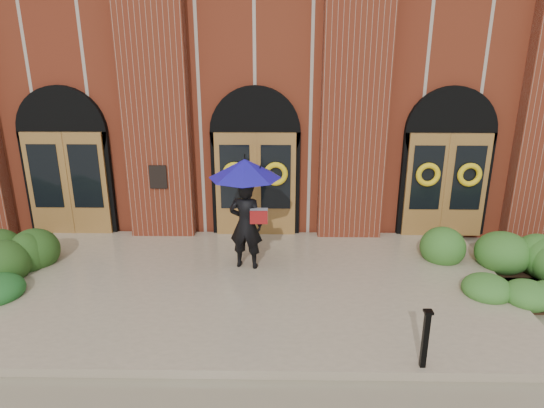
{
  "coord_description": "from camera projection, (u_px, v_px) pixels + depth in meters",
  "views": [
    {
      "loc": [
        0.57,
        -8.32,
        4.69
      ],
      "look_at": [
        0.42,
        1.0,
        1.5
      ],
      "focal_mm": 32.0,
      "sensor_mm": 36.0,
      "label": 1
    }
  ],
  "objects": [
    {
      "name": "ground",
      "position": [
        250.0,
        294.0,
        9.39
      ],
      "size": [
        90.0,
        90.0,
        0.0
      ],
      "primitive_type": "plane",
      "color": "gray",
      "rests_on": "ground"
    },
    {
      "name": "church_building",
      "position": [
        263.0,
        75.0,
        16.57
      ],
      "size": [
        16.2,
        12.53,
        7.0
      ],
      "color": "#5F2514",
      "rests_on": "ground"
    },
    {
      "name": "hedge_front_right",
      "position": [
        516.0,
        285.0,
        9.24
      ],
      "size": [
        1.36,
        1.17,
        0.48
      ],
      "primitive_type": "ellipsoid",
      "color": "#326324",
      "rests_on": "ground"
    },
    {
      "name": "landing",
      "position": [
        250.0,
        287.0,
        9.51
      ],
      "size": [
        10.0,
        5.3,
        0.15
      ],
      "primitive_type": "cube",
      "color": "tan",
      "rests_on": "ground"
    },
    {
      "name": "hedge_wall_right",
      "position": [
        527.0,
        258.0,
        9.98
      ],
      "size": [
        3.15,
        1.26,
        0.81
      ],
      "primitive_type": "ellipsoid",
      "color": "#306021",
      "rests_on": "ground"
    },
    {
      "name": "metal_post",
      "position": [
        425.0,
        338.0,
        6.92
      ],
      "size": [
        0.13,
        0.13,
        0.93
      ],
      "rotation": [
        0.0,
        0.0,
        0.03
      ],
      "color": "black",
      "rests_on": "landing"
    },
    {
      "name": "man_with_umbrella",
      "position": [
        246.0,
        193.0,
        9.67
      ],
      "size": [
        1.68,
        1.68,
        2.31
      ],
      "rotation": [
        0.0,
        0.0,
        2.96
      ],
      "color": "black",
      "rests_on": "landing"
    }
  ]
}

